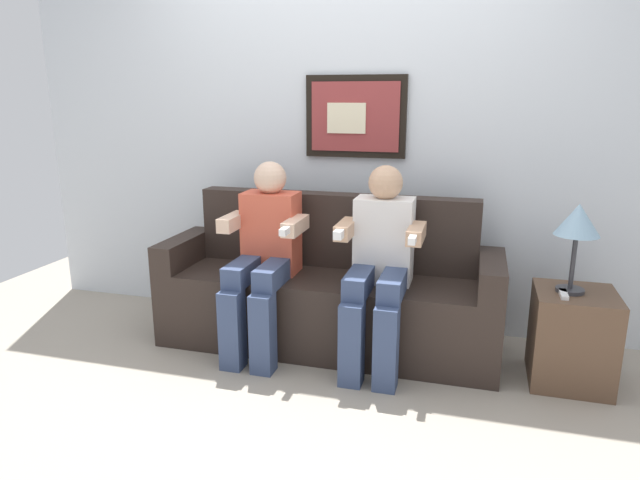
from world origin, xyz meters
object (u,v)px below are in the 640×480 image
Objects in this scene: person_on_right at (380,261)px; side_table_right at (572,338)px; person_on_left at (264,252)px; spare_remote_on_table at (563,294)px; couch at (328,295)px; table_lamp at (578,224)px.

side_table_right is at bearing 3.47° from person_on_right.
spare_remote_on_table is at bearing -0.59° from person_on_left.
couch is 1.80× the size of person_on_left.
person_on_left is 0.67m from person_on_right.
person_on_left is at bearing 179.96° from person_on_right.
person_on_left is 1.72m from side_table_right.
couch is 1.80× the size of person_on_right.
table_lamp is (0.98, 0.06, 0.25)m from person_on_right.
person_on_right reaches higher than table_lamp.
person_on_right is at bearing -176.53° from side_table_right.
table_lamp is at bearing -176.59° from side_table_right.
side_table_right is (1.69, 0.06, -0.36)m from person_on_left.
side_table_right is 0.61m from table_lamp.
side_table_right is 3.85× the size of spare_remote_on_table.
person_on_left is 8.54× the size of spare_remote_on_table.
person_on_left is 2.22× the size of side_table_right.
table_lamp is at bearing 62.48° from spare_remote_on_table.
person_on_left and person_on_right have the same top height.
couch is at bearing 175.28° from table_lamp.
person_on_left is 2.41× the size of table_lamp.
couch is 0.48m from person_on_left.
side_table_right is 0.28m from spare_remote_on_table.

